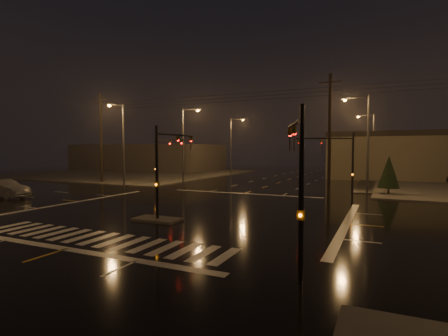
# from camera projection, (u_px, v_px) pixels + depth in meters

# --- Properties ---
(ground) EXTENTS (140.00, 140.00, 0.00)m
(ground) POSITION_uv_depth(u_px,v_px,m) (189.00, 211.00, 25.77)
(ground) COLOR black
(ground) RESTS_ON ground
(sidewalk_nw) EXTENTS (36.00, 36.00, 0.12)m
(sidewalk_nw) POSITION_uv_depth(u_px,v_px,m) (132.00, 173.00, 65.50)
(sidewalk_nw) COLOR #46433E
(sidewalk_nw) RESTS_ON ground
(median_island) EXTENTS (3.00, 1.60, 0.15)m
(median_island) POSITION_uv_depth(u_px,v_px,m) (157.00, 219.00, 22.14)
(median_island) COLOR #46433E
(median_island) RESTS_ON ground
(crosswalk) EXTENTS (15.00, 2.60, 0.01)m
(crosswalk) POSITION_uv_depth(u_px,v_px,m) (99.00, 239.00, 17.60)
(crosswalk) COLOR beige
(crosswalk) RESTS_ON ground
(stop_bar_near) EXTENTS (16.00, 0.50, 0.01)m
(stop_bar_near) POSITION_uv_depth(u_px,v_px,m) (66.00, 249.00, 15.79)
(stop_bar_near) COLOR beige
(stop_bar_near) RESTS_ON ground
(stop_bar_far) EXTENTS (16.00, 0.50, 0.01)m
(stop_bar_far) POSITION_uv_depth(u_px,v_px,m) (244.00, 194.00, 35.75)
(stop_bar_far) COLOR beige
(stop_bar_far) RESTS_ON ground
(commercial_block) EXTENTS (30.00, 18.00, 5.60)m
(commercial_block) POSITION_uv_depth(u_px,v_px,m) (149.00, 157.00, 78.33)
(commercial_block) COLOR #443E3C
(commercial_block) RESTS_ON ground
(signal_mast_median) EXTENTS (0.25, 4.59, 6.00)m
(signal_mast_median) POSITION_uv_depth(u_px,v_px,m) (165.00, 161.00, 22.79)
(signal_mast_median) COLOR black
(signal_mast_median) RESTS_ON ground
(signal_mast_ne) EXTENTS (4.84, 1.86, 6.00)m
(signal_mast_ne) POSITION_uv_depth(u_px,v_px,m) (340.00, 158.00, 30.81)
(signal_mast_ne) COLOR black
(signal_mast_ne) RESTS_ON ground
(signal_mast_nw) EXTENTS (4.84, 1.86, 6.00)m
(signal_mast_nw) POSITION_uv_depth(u_px,v_px,m) (161.00, 156.00, 38.73)
(signal_mast_nw) COLOR black
(signal_mast_nw) RESTS_ON ground
(signal_mast_se) EXTENTS (1.55, 3.87, 6.00)m
(signal_mast_se) POSITION_uv_depth(u_px,v_px,m) (298.00, 172.00, 12.47)
(signal_mast_se) COLOR black
(signal_mast_se) RESTS_ON ground
(streetlight_1) EXTENTS (2.77, 0.32, 10.00)m
(streetlight_1) POSITION_uv_depth(u_px,v_px,m) (185.00, 140.00, 46.46)
(streetlight_1) COLOR #38383A
(streetlight_1) RESTS_ON ground
(streetlight_2) EXTENTS (2.77, 0.32, 10.00)m
(streetlight_2) POSITION_uv_depth(u_px,v_px,m) (232.00, 142.00, 60.98)
(streetlight_2) COLOR #38383A
(streetlight_2) RESTS_ON ground
(streetlight_3) EXTENTS (2.77, 0.32, 10.00)m
(streetlight_3) POSITION_uv_depth(u_px,v_px,m) (365.00, 137.00, 35.32)
(streetlight_3) COLOR #38383A
(streetlight_3) RESTS_ON ground
(streetlight_4) EXTENTS (2.77, 0.32, 10.00)m
(streetlight_4) POSITION_uv_depth(u_px,v_px,m) (371.00, 141.00, 53.47)
(streetlight_4) COLOR #38383A
(streetlight_4) RESTS_ON ground
(streetlight_5) EXTENTS (0.32, 2.77, 10.00)m
(streetlight_5) POSITION_uv_depth(u_px,v_px,m) (122.00, 139.00, 42.29)
(streetlight_5) COLOR #38383A
(streetlight_5) RESTS_ON ground
(utility_pole_0) EXTENTS (2.20, 0.32, 12.00)m
(utility_pole_0) POSITION_uv_depth(u_px,v_px,m) (101.00, 138.00, 47.33)
(utility_pole_0) COLOR black
(utility_pole_0) RESTS_ON ground
(utility_pole_1) EXTENTS (2.20, 0.32, 12.00)m
(utility_pole_1) POSITION_uv_depth(u_px,v_px,m) (330.00, 133.00, 34.82)
(utility_pole_1) COLOR black
(utility_pole_1) RESTS_ON ground
(conifer_0) EXTENTS (2.05, 2.05, 3.90)m
(conifer_0) POSITION_uv_depth(u_px,v_px,m) (389.00, 172.00, 34.61)
(conifer_0) COLOR black
(conifer_0) RESTS_ON ground
(car_crossing) EXTENTS (5.27, 2.13, 1.70)m
(car_crossing) POSITION_uv_depth(u_px,v_px,m) (3.00, 189.00, 32.55)
(car_crossing) COLOR slate
(car_crossing) RESTS_ON ground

